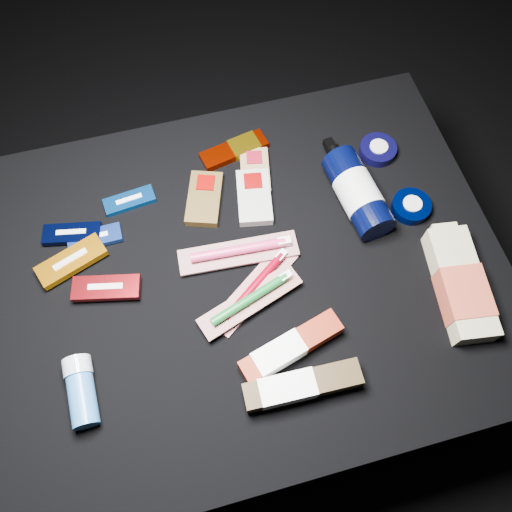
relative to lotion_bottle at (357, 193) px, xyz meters
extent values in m
plane|color=black|center=(-0.24, -0.09, -0.44)|extent=(3.00, 3.00, 0.00)
cube|color=black|center=(-0.24, -0.09, -0.24)|extent=(0.98, 0.78, 0.40)
cube|color=#0A4595|center=(-0.45, 0.12, -0.03)|extent=(0.11, 0.05, 0.01)
cube|color=silver|center=(-0.45, 0.12, -0.03)|extent=(0.05, 0.02, 0.01)
cube|color=#1E3FA4|center=(-0.52, 0.05, -0.03)|extent=(0.11, 0.04, 0.01)
cube|color=white|center=(-0.52, 0.05, -0.03)|extent=(0.05, 0.01, 0.01)
cube|color=black|center=(-0.57, 0.07, -0.03)|extent=(0.12, 0.06, 0.01)
cube|color=#BABAB6|center=(-0.57, 0.07, -0.02)|extent=(0.06, 0.02, 0.01)
cube|color=orange|center=(-0.57, 0.01, -0.02)|extent=(0.14, 0.09, 0.02)
cube|color=#BBBBB6|center=(-0.57, 0.01, -0.02)|extent=(0.07, 0.04, 0.02)
cube|color=maroon|center=(-0.51, -0.07, -0.02)|extent=(0.13, 0.07, 0.01)
cube|color=silver|center=(-0.51, -0.07, -0.02)|extent=(0.07, 0.02, 0.02)
cube|color=#4D3917|center=(-0.30, 0.08, -0.03)|extent=(0.10, 0.14, 0.02)
cube|color=#6D0201|center=(-0.29, 0.11, -0.03)|extent=(0.05, 0.05, 0.02)
cube|color=#ADACA6|center=(-0.20, 0.06, -0.03)|extent=(0.09, 0.13, 0.02)
cube|color=#6A0203|center=(-0.19, 0.09, -0.03)|extent=(0.04, 0.04, 0.02)
cube|color=olive|center=(-0.18, 0.12, -0.03)|extent=(0.08, 0.12, 0.02)
cube|color=maroon|center=(-0.17, 0.15, -0.03)|extent=(0.04, 0.04, 0.02)
cube|color=#6B0F00|center=(-0.21, 0.19, -0.03)|extent=(0.15, 0.07, 0.02)
cube|color=#AF880B|center=(-0.18, 0.19, -0.03)|extent=(0.07, 0.06, 0.02)
cylinder|color=black|center=(0.00, 0.00, 0.00)|extent=(0.09, 0.19, 0.07)
cylinder|color=silver|center=(0.00, -0.01, 0.00)|extent=(0.08, 0.09, 0.08)
cylinder|color=black|center=(-0.01, 0.10, 0.00)|extent=(0.03, 0.03, 0.03)
cube|color=black|center=(-0.01, 0.13, -0.01)|extent=(0.02, 0.03, 0.02)
cylinder|color=black|center=(0.09, 0.11, -0.03)|extent=(0.08, 0.08, 0.02)
cylinder|color=silver|center=(0.09, 0.11, -0.03)|extent=(0.04, 0.04, 0.02)
cylinder|color=black|center=(0.10, -0.04, -0.03)|extent=(0.08, 0.08, 0.02)
cylinder|color=silver|center=(0.10, -0.04, -0.03)|extent=(0.04, 0.04, 0.02)
cube|color=#BEB284|center=(0.12, -0.23, -0.01)|extent=(0.11, 0.23, 0.04)
cube|color=#B7452F|center=(0.12, -0.25, -0.01)|extent=(0.09, 0.11, 0.05)
cube|color=#BEB284|center=(0.14, -0.12, -0.01)|extent=(0.05, 0.03, 0.03)
cylinder|color=#2C66A8|center=(-0.58, -0.26, -0.01)|extent=(0.05, 0.09, 0.05)
cylinder|color=#9AACB9|center=(-0.58, -0.20, -0.01)|extent=(0.05, 0.03, 0.05)
cube|color=#AFA9A3|center=(-0.25, -0.13, -0.03)|extent=(0.20, 0.16, 0.01)
cylinder|color=#6B000F|center=(-0.25, -0.13, -0.02)|extent=(0.14, 0.11, 0.02)
cube|color=white|center=(-0.18, -0.09, -0.02)|extent=(0.03, 0.02, 0.01)
cube|color=#B7B1AB|center=(-0.26, -0.06, -0.03)|extent=(0.23, 0.07, 0.01)
cylinder|color=#CB3167|center=(-0.26, -0.06, -0.01)|extent=(0.18, 0.03, 0.02)
cube|color=white|center=(-0.17, -0.06, -0.01)|extent=(0.03, 0.02, 0.01)
cube|color=#AFA6A3|center=(-0.26, -0.16, -0.02)|extent=(0.21, 0.11, 0.01)
cylinder|color=#0E5A20|center=(-0.26, -0.16, -0.01)|extent=(0.16, 0.07, 0.02)
cube|color=white|center=(-0.19, -0.13, -0.01)|extent=(0.03, 0.02, 0.01)
cube|color=maroon|center=(-0.21, -0.26, -0.02)|extent=(0.20, 0.09, 0.03)
cube|color=white|center=(-0.24, -0.27, -0.02)|extent=(0.10, 0.07, 0.04)
cube|color=#322410|center=(-0.22, -0.33, -0.01)|extent=(0.20, 0.05, 0.04)
cube|color=white|center=(-0.24, -0.33, -0.01)|extent=(0.10, 0.05, 0.04)
camera|label=1|loc=(-0.33, -0.47, 0.84)|focal=35.00mm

